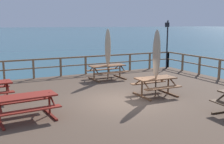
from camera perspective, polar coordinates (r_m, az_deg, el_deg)
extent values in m
plane|color=#2D5B6B|center=(11.10, 2.15, -10.44)|extent=(600.00, 600.00, 0.00)
cube|color=brown|center=(10.95, 2.17, -8.25)|extent=(14.03, 12.37, 0.90)
cube|color=brown|center=(16.08, -8.09, 3.02)|extent=(13.73, 0.09, 0.08)
cube|color=brown|center=(16.15, -8.05, 1.36)|extent=(13.73, 0.07, 0.06)
cube|color=brown|center=(15.41, -21.62, 0.14)|extent=(0.10, 0.10, 1.05)
cube|color=brown|center=(15.60, -16.04, 0.57)|extent=(0.10, 0.10, 1.05)
cube|color=brown|center=(15.94, -10.65, 0.98)|extent=(0.10, 0.10, 1.05)
cube|color=brown|center=(16.40, -5.51, 1.36)|extent=(0.10, 0.10, 1.05)
cube|color=brown|center=(17.00, -0.70, 1.71)|extent=(0.10, 0.10, 1.05)
cube|color=brown|center=(17.70, 3.76, 2.02)|extent=(0.10, 0.10, 1.05)
cube|color=brown|center=(18.51, 7.86, 2.30)|extent=(0.10, 0.10, 1.05)
cube|color=brown|center=(19.40, 11.60, 2.54)|extent=(0.10, 0.10, 1.05)
cube|color=brown|center=(16.11, 21.48, 0.54)|extent=(0.10, 0.10, 1.05)
cube|color=brown|center=(17.14, 17.77, 1.30)|extent=(0.10, 0.10, 1.05)
cube|color=brown|center=(18.24, 14.50, 1.96)|extent=(0.10, 0.10, 1.05)
cube|color=brown|center=(19.40, 11.60, 2.54)|extent=(0.10, 0.10, 1.05)
cube|color=maroon|center=(11.71, -20.94, -5.27)|extent=(0.17, 1.40, 0.06)
cylinder|color=maroon|center=(11.63, -21.05, -3.65)|extent=(0.07, 0.07, 0.74)
cylinder|color=maroon|center=(11.31, -20.89, -2.87)|extent=(0.10, 0.63, 0.37)
cylinder|color=maroon|center=(11.85, -21.33, -2.33)|extent=(0.10, 0.63, 0.37)
cylinder|color=#432F1F|center=(9.95, 22.12, -4.66)|extent=(0.63, 0.10, 0.37)
cube|color=brown|center=(11.59, 9.08, -1.27)|extent=(1.69, 0.79, 0.05)
cube|color=brown|center=(11.20, 10.64, -3.28)|extent=(1.68, 0.31, 0.04)
cube|color=brown|center=(12.11, 7.56, -2.20)|extent=(1.68, 0.31, 0.04)
cube|color=brown|center=(11.40, 6.23, -5.06)|extent=(0.11, 1.40, 0.06)
cylinder|color=brown|center=(11.32, 6.26, -3.39)|extent=(0.07, 0.07, 0.74)
cylinder|color=brown|center=(11.04, 7.03, -2.58)|extent=(0.07, 0.63, 0.37)
cylinder|color=brown|center=(11.50, 5.55, -2.04)|extent=(0.07, 0.63, 0.37)
cube|color=brown|center=(12.12, 11.58, -4.29)|extent=(0.11, 1.40, 0.06)
cylinder|color=brown|center=(12.04, 11.63, -2.72)|extent=(0.07, 0.07, 0.74)
cylinder|color=brown|center=(11.78, 12.48, -1.95)|extent=(0.07, 0.63, 0.37)
cylinder|color=brown|center=(12.22, 10.89, -1.46)|extent=(0.07, 0.63, 0.37)
cube|color=maroon|center=(9.03, -17.72, -4.86)|extent=(1.97, 0.90, 0.05)
cube|color=maroon|center=(8.59, -16.76, -7.65)|extent=(1.94, 0.42, 0.04)
cube|color=maroon|center=(9.64, -18.39, -5.81)|extent=(1.94, 0.42, 0.04)
cube|color=maroon|center=(9.11, -22.33, -9.69)|extent=(0.19, 1.40, 0.06)
cylinder|color=maroon|center=(8.68, -22.30, -6.78)|extent=(0.10, 0.63, 0.37)
cube|color=maroon|center=(9.42, -12.82, -8.51)|extent=(0.19, 1.40, 0.06)
cylinder|color=maroon|center=(9.32, -12.90, -6.53)|extent=(0.07, 0.07, 0.74)
cylinder|color=maroon|center=(9.01, -12.41, -5.64)|extent=(0.10, 0.63, 0.37)
cylinder|color=maroon|center=(9.52, -13.47, -4.83)|extent=(0.10, 0.63, 0.37)
cube|color=brown|center=(14.88, -1.00, 1.35)|extent=(1.96, 0.80, 0.05)
cube|color=brown|center=(14.44, -0.01, -0.12)|extent=(1.95, 0.32, 0.04)
cube|color=brown|center=(15.42, -1.92, 0.53)|extent=(1.95, 0.32, 0.04)
cube|color=brown|center=(14.67, -3.76, -1.61)|extent=(0.11, 1.40, 0.06)
cylinder|color=brown|center=(14.61, -3.78, -0.30)|extent=(0.07, 0.07, 0.74)
cylinder|color=brown|center=(14.32, -3.34, 0.39)|extent=(0.07, 0.63, 0.37)
cylinder|color=brown|center=(14.83, -4.22, 0.71)|extent=(0.07, 0.63, 0.37)
cube|color=brown|center=(15.37, 1.65, -1.06)|extent=(0.11, 1.40, 0.06)
cylinder|color=brown|center=(15.30, 1.66, 0.19)|extent=(0.07, 0.07, 0.74)
cylinder|color=brown|center=(15.03, 2.18, 0.85)|extent=(0.07, 0.63, 0.37)
cylinder|color=brown|center=(15.51, 1.16, 1.15)|extent=(0.07, 0.63, 0.37)
cylinder|color=#4C3828|center=(11.41, 9.21, 1.43)|extent=(0.06, 0.06, 2.61)
ellipsoid|color=tan|center=(11.35, 9.28, 3.74)|extent=(0.32, 0.32, 1.98)
cylinder|color=#71614F|center=(11.36, 9.25, 2.99)|extent=(0.21, 0.21, 0.05)
cone|color=#4C3828|center=(11.28, 9.41, 8.35)|extent=(0.10, 0.10, 0.14)
cylinder|color=#4C3828|center=(14.78, -0.86, 3.46)|extent=(0.06, 0.06, 2.59)
ellipsoid|color=#CCB793|center=(14.73, -0.87, 5.23)|extent=(0.32, 0.32, 1.97)
cylinder|color=#7A6E58|center=(14.75, -0.87, 4.66)|extent=(0.21, 0.21, 0.05)
cone|color=#4C3828|center=(14.68, -0.88, 8.76)|extent=(0.10, 0.10, 0.14)
cylinder|color=black|center=(18.52, 11.41, 5.55)|extent=(0.09, 0.09, 3.20)
cylinder|color=black|center=(18.19, 11.51, 10.26)|extent=(0.41, 0.45, 0.06)
cube|color=black|center=(17.92, 11.43, 9.63)|extent=(0.20, 0.20, 0.28)
sphere|color=#F4E08C|center=(17.92, 11.43, 9.63)|extent=(0.14, 0.14, 0.14)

